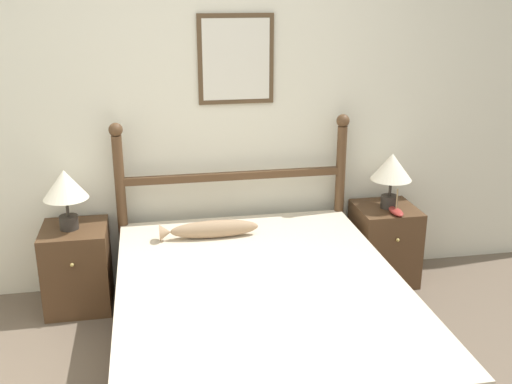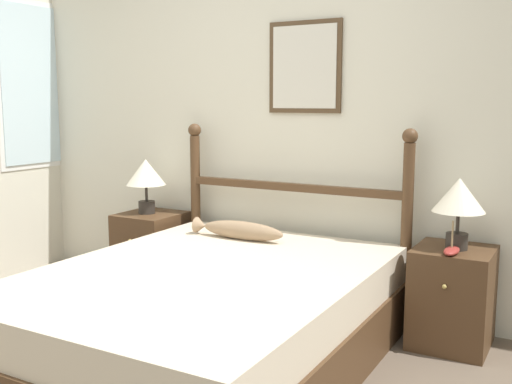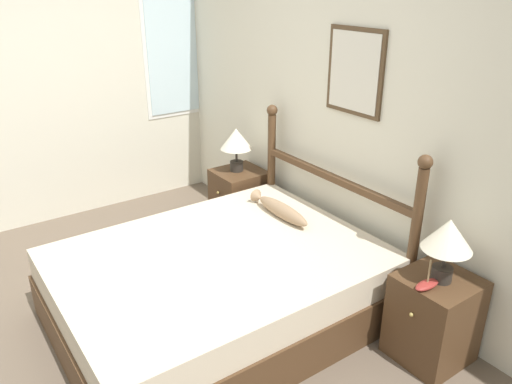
% 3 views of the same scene
% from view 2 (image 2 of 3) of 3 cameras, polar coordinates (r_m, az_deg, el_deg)
% --- Properties ---
extents(wall_back, '(6.40, 0.08, 2.55)m').
position_cam_2_polar(wall_back, '(4.05, 2.53, 7.42)').
color(wall_back, beige).
rests_on(wall_back, ground_plane).
extents(bed, '(1.59, 2.08, 0.51)m').
position_cam_2_polar(bed, '(3.19, -4.78, -11.76)').
color(bed, '#4C331E').
rests_on(bed, ground_plane).
extents(headboard, '(1.62, 0.09, 1.21)m').
position_cam_2_polar(headboard, '(3.92, 3.38, -1.41)').
color(headboard, '#4C331E').
rests_on(headboard, ground_plane).
extents(nightstand_left, '(0.42, 0.45, 0.56)m').
position_cam_2_polar(nightstand_left, '(4.47, -9.94, -5.53)').
color(nightstand_left, '#4C331E').
rests_on(nightstand_left, ground_plane).
extents(nightstand_right, '(0.42, 0.45, 0.56)m').
position_cam_2_polar(nightstand_right, '(3.57, 18.18, -9.48)').
color(nightstand_right, '#4C331E').
rests_on(nightstand_right, ground_plane).
extents(table_lamp_left, '(0.28, 0.28, 0.39)m').
position_cam_2_polar(table_lamp_left, '(4.37, -10.44, 1.62)').
color(table_lamp_left, '#2D2823').
rests_on(table_lamp_left, nightstand_left).
extents(table_lamp_right, '(0.28, 0.28, 0.39)m').
position_cam_2_polar(table_lamp_right, '(3.42, 18.76, -0.61)').
color(table_lamp_right, '#2D2823').
rests_on(table_lamp_right, nightstand_right).
extents(model_boat, '(0.08, 0.18, 0.18)m').
position_cam_2_polar(model_boat, '(3.35, 18.14, -5.29)').
color(model_boat, maroon).
rests_on(model_boat, nightstand_right).
extents(fish_pillow, '(0.63, 0.10, 0.12)m').
position_cam_2_polar(fish_pillow, '(3.76, -1.71, -3.63)').
color(fish_pillow, '#997A5B').
rests_on(fish_pillow, bed).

